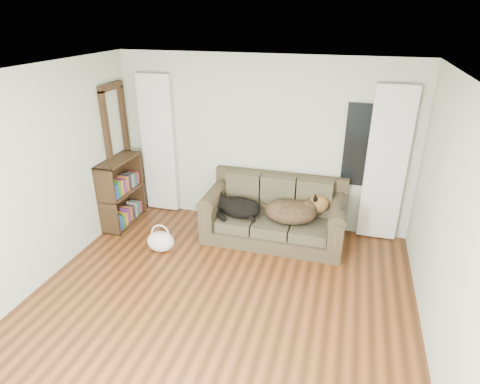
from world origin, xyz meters
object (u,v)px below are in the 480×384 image
(dog_shepherd, at_px, (294,212))
(bookshelf, at_px, (122,194))
(dog_black_lab, at_px, (237,207))
(tote_bag, at_px, (161,240))
(sofa, at_px, (274,211))

(dog_shepherd, bearing_deg, bookshelf, -4.36)
(dog_black_lab, bearing_deg, bookshelf, -159.69)
(dog_shepherd, relative_size, tote_bag, 1.97)
(dog_black_lab, bearing_deg, sofa, 25.37)
(sofa, xyz_separation_m, dog_black_lab, (-0.54, -0.07, 0.03))
(dog_shepherd, bearing_deg, tote_bag, 15.63)
(sofa, bearing_deg, bookshelf, -176.11)
(sofa, height_order, dog_shepherd, sofa)
(sofa, height_order, tote_bag, sofa)
(sofa, relative_size, tote_bag, 5.12)
(tote_bag, bearing_deg, bookshelf, 147.08)
(dog_shepherd, xyz_separation_m, tote_bag, (-1.77, -0.76, -0.33))
(sofa, bearing_deg, dog_shepherd, -3.17)
(tote_bag, bearing_deg, sofa, 27.65)
(tote_bag, bearing_deg, dog_black_lab, 36.82)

